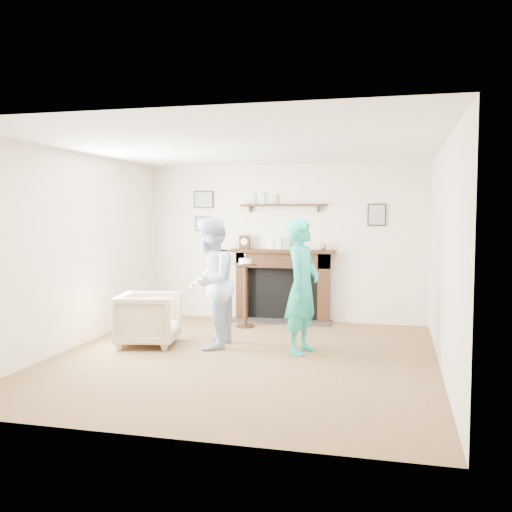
% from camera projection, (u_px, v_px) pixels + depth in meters
% --- Properties ---
extents(ground, '(5.00, 5.00, 0.00)m').
position_uv_depth(ground, '(244.00, 358.00, 6.80)').
color(ground, brown).
rests_on(ground, ground).
extents(room_shell, '(4.54, 5.02, 2.52)m').
position_uv_depth(room_shell, '(257.00, 221.00, 7.35)').
color(room_shell, beige).
rests_on(room_shell, ground).
extents(armchair, '(0.88, 0.86, 0.69)m').
position_uv_depth(armchair, '(149.00, 345.00, 7.46)').
color(armchair, tan).
rests_on(armchair, ground).
extents(man, '(0.66, 0.84, 1.68)m').
position_uv_depth(man, '(211.00, 347.00, 7.33)').
color(man, silver).
rests_on(man, ground).
extents(woman, '(0.52, 0.68, 1.66)m').
position_uv_depth(woman, '(302.00, 353.00, 7.04)').
color(woman, teal).
rests_on(woman, ground).
extents(pedestal_table, '(0.35, 0.35, 1.11)m').
position_uv_depth(pedestal_table, '(245.00, 282.00, 8.61)').
color(pedestal_table, black).
rests_on(pedestal_table, ground).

